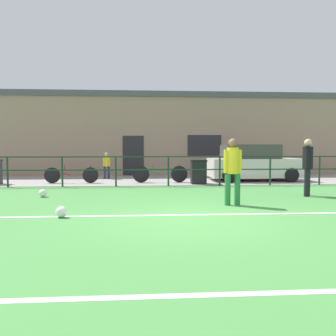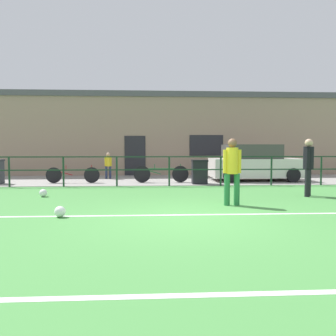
{
  "view_description": "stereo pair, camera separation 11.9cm",
  "coord_description": "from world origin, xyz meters",
  "px_view_note": "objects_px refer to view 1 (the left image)",
  "views": [
    {
      "loc": [
        -0.89,
        -6.91,
        1.46
      ],
      "look_at": [
        -0.2,
        3.23,
        0.86
      ],
      "focal_mm": 36.16,
      "sensor_mm": 36.0,
      "label": 1
    },
    {
      "loc": [
        -0.77,
        -6.91,
        1.46
      ],
      "look_at": [
        -0.2,
        3.23,
        0.86
      ],
      "focal_mm": 36.16,
      "sensor_mm": 36.0,
      "label": 2
    }
  ],
  "objects_px": {
    "bicycle_parked_0": "(71,175)",
    "trash_bin_1": "(198,172)",
    "soccer_ball_match": "(43,193)",
    "bicycle_parked_1": "(160,174)",
    "player_striker": "(233,167)",
    "parked_car_red": "(253,163)",
    "soccer_ball_spare": "(61,212)",
    "player_goalkeeper": "(308,164)",
    "spectator_child": "(107,164)"
  },
  "relations": [
    {
      "from": "bicycle_parked_0",
      "to": "trash_bin_1",
      "type": "bearing_deg",
      "value": -6.74
    },
    {
      "from": "soccer_ball_match",
      "to": "bicycle_parked_1",
      "type": "bearing_deg",
      "value": 46.34
    },
    {
      "from": "soccer_ball_match",
      "to": "player_striker",
      "type": "bearing_deg",
      "value": -18.82
    },
    {
      "from": "parked_car_red",
      "to": "soccer_ball_spare",
      "type": "bearing_deg",
      "value": -130.98
    },
    {
      "from": "soccer_ball_spare",
      "to": "bicycle_parked_1",
      "type": "height_order",
      "value": "bicycle_parked_1"
    },
    {
      "from": "player_striker",
      "to": "soccer_ball_match",
      "type": "distance_m",
      "value": 5.64
    },
    {
      "from": "player_goalkeeper",
      "to": "bicycle_parked_0",
      "type": "height_order",
      "value": "player_goalkeeper"
    },
    {
      "from": "player_goalkeeper",
      "to": "bicycle_parked_1",
      "type": "height_order",
      "value": "player_goalkeeper"
    },
    {
      "from": "soccer_ball_match",
      "to": "spectator_child",
      "type": "xyz_separation_m",
      "value": [
        1.26,
        5.71,
        0.6
      ]
    },
    {
      "from": "bicycle_parked_0",
      "to": "soccer_ball_spare",
      "type": "bearing_deg",
      "value": -79.62
    },
    {
      "from": "bicycle_parked_0",
      "to": "player_striker",
      "type": "bearing_deg",
      "value": -47.07
    },
    {
      "from": "spectator_child",
      "to": "soccer_ball_spare",
      "type": "bearing_deg",
      "value": 75.17
    },
    {
      "from": "parked_car_red",
      "to": "trash_bin_1",
      "type": "bearing_deg",
      "value": -154.9
    },
    {
      "from": "parked_car_red",
      "to": "trash_bin_1",
      "type": "relative_size",
      "value": 4.07
    },
    {
      "from": "soccer_ball_match",
      "to": "parked_car_red",
      "type": "xyz_separation_m",
      "value": [
        7.84,
        4.48,
        0.66
      ]
    },
    {
      "from": "player_striker",
      "to": "soccer_ball_match",
      "type": "height_order",
      "value": "player_striker"
    },
    {
      "from": "trash_bin_1",
      "to": "soccer_ball_spare",
      "type": "bearing_deg",
      "value": -121.83
    },
    {
      "from": "player_goalkeeper",
      "to": "bicycle_parked_1",
      "type": "relative_size",
      "value": 0.76
    },
    {
      "from": "soccer_ball_spare",
      "to": "bicycle_parked_1",
      "type": "bearing_deg",
      "value": 70.94
    },
    {
      "from": "soccer_ball_spare",
      "to": "player_goalkeeper",
      "type": "bearing_deg",
      "value": 22.33
    },
    {
      "from": "spectator_child",
      "to": "parked_car_red",
      "type": "bearing_deg",
      "value": 154.39
    },
    {
      "from": "soccer_ball_match",
      "to": "soccer_ball_spare",
      "type": "relative_size",
      "value": 0.97
    },
    {
      "from": "bicycle_parked_0",
      "to": "bicycle_parked_1",
      "type": "height_order",
      "value": "bicycle_parked_1"
    },
    {
      "from": "spectator_child",
      "to": "player_striker",
      "type": "bearing_deg",
      "value": 103.16
    },
    {
      "from": "soccer_ball_spare",
      "to": "bicycle_parked_1",
      "type": "relative_size",
      "value": 0.1
    },
    {
      "from": "player_goalkeeper",
      "to": "soccer_ball_match",
      "type": "xyz_separation_m",
      "value": [
        -7.98,
        0.32,
        -0.87
      ]
    },
    {
      "from": "soccer_ball_spare",
      "to": "trash_bin_1",
      "type": "height_order",
      "value": "trash_bin_1"
    },
    {
      "from": "trash_bin_1",
      "to": "parked_car_red",
      "type": "bearing_deg",
      "value": 25.1
    },
    {
      "from": "player_goalkeeper",
      "to": "parked_car_red",
      "type": "distance_m",
      "value": 4.8
    },
    {
      "from": "soccer_ball_spare",
      "to": "bicycle_parked_0",
      "type": "bearing_deg",
      "value": 100.38
    },
    {
      "from": "trash_bin_1",
      "to": "player_striker",
      "type": "bearing_deg",
      "value": -89.15
    },
    {
      "from": "player_goalkeeper",
      "to": "bicycle_parked_0",
      "type": "distance_m",
      "value": 9.01
    },
    {
      "from": "player_striker",
      "to": "spectator_child",
      "type": "relative_size",
      "value": 1.39
    },
    {
      "from": "soccer_ball_match",
      "to": "parked_car_red",
      "type": "distance_m",
      "value": 9.05
    },
    {
      "from": "spectator_child",
      "to": "parked_car_red",
      "type": "height_order",
      "value": "parked_car_red"
    },
    {
      "from": "bicycle_parked_1",
      "to": "soccer_ball_match",
      "type": "bearing_deg",
      "value": -133.66
    },
    {
      "from": "spectator_child",
      "to": "bicycle_parked_1",
      "type": "height_order",
      "value": "spectator_child"
    },
    {
      "from": "soccer_ball_match",
      "to": "parked_car_red",
      "type": "height_order",
      "value": "parked_car_red"
    },
    {
      "from": "player_goalkeeper",
      "to": "spectator_child",
      "type": "height_order",
      "value": "player_goalkeeper"
    },
    {
      "from": "soccer_ball_match",
      "to": "player_goalkeeper",
      "type": "bearing_deg",
      "value": -2.29
    },
    {
      "from": "player_goalkeeper",
      "to": "spectator_child",
      "type": "distance_m",
      "value": 9.03
    },
    {
      "from": "soccer_ball_match",
      "to": "parked_car_red",
      "type": "bearing_deg",
      "value": 29.73
    },
    {
      "from": "player_goalkeeper",
      "to": "player_striker",
      "type": "distance_m",
      "value": 3.08
    },
    {
      "from": "parked_car_red",
      "to": "bicycle_parked_1",
      "type": "distance_m",
      "value": 4.23
    },
    {
      "from": "player_striker",
      "to": "soccer_ball_match",
      "type": "xyz_separation_m",
      "value": [
        -5.28,
        1.8,
        -0.85
      ]
    },
    {
      "from": "player_goalkeeper",
      "to": "soccer_ball_spare",
      "type": "bearing_deg",
      "value": -35.17
    },
    {
      "from": "player_goalkeeper",
      "to": "soccer_ball_match",
      "type": "relative_size",
      "value": 7.61
    },
    {
      "from": "bicycle_parked_0",
      "to": "trash_bin_1",
      "type": "relative_size",
      "value": 2.27
    },
    {
      "from": "player_striker",
      "to": "parked_car_red",
      "type": "distance_m",
      "value": 6.78
    },
    {
      "from": "player_striker",
      "to": "parked_car_red",
      "type": "relative_size",
      "value": 0.43
    }
  ]
}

